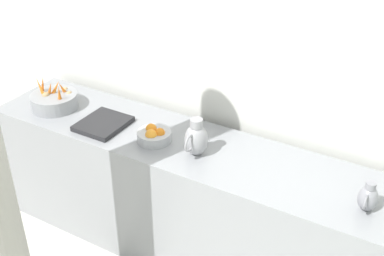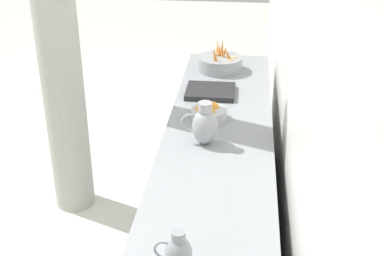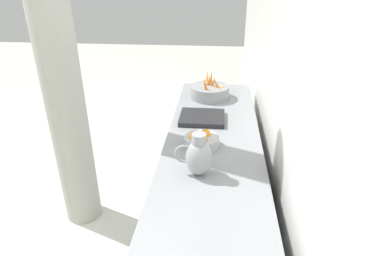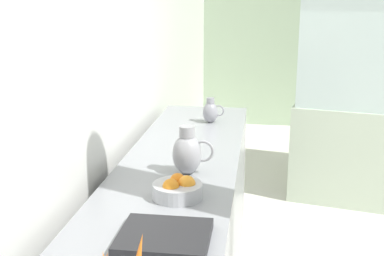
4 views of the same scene
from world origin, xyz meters
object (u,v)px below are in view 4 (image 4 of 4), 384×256
(orange_bowl, at_px, (178,189))
(metal_pitcher_tall, at_px, (188,153))
(metal_pitcher_short, at_px, (211,111))
(glass_block_booth, at_px, (382,81))

(orange_bowl, distance_m, metal_pitcher_tall, 0.33)
(orange_bowl, height_order, metal_pitcher_short, metal_pitcher_short)
(orange_bowl, xyz_separation_m, metal_pitcher_tall, (-0.00, 0.32, 0.07))
(metal_pitcher_tall, xyz_separation_m, glass_block_booth, (1.46, 2.31, 0.02))
(metal_pitcher_short, bearing_deg, glass_block_booth, 40.49)
(orange_bowl, height_order, metal_pitcher_tall, metal_pitcher_tall)
(metal_pitcher_short, height_order, glass_block_booth, glass_block_booth)
(orange_bowl, bearing_deg, glass_block_booth, 60.97)
(metal_pitcher_short, distance_m, glass_block_booth, 1.91)
(orange_bowl, relative_size, metal_pitcher_short, 1.25)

